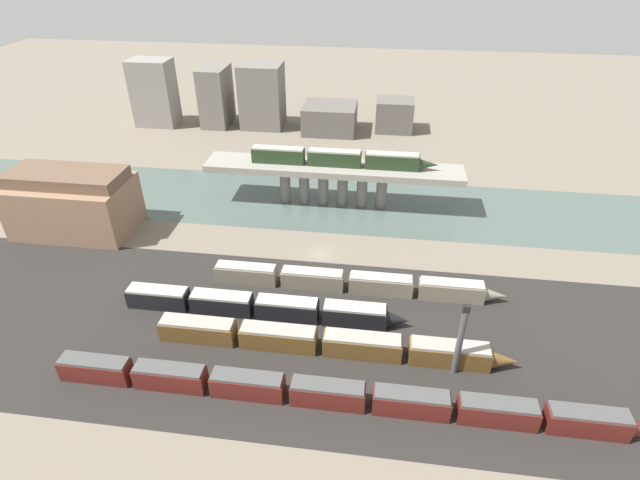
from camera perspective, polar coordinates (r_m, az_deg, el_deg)
ground_plane at (r=102.88m, az=0.07°, el=-1.61°), size 400.00×400.00×0.00m
railbed_yard at (r=84.33m, az=-2.13°, el=-10.73°), size 280.00×42.00×0.01m
river_water at (r=121.74m, az=1.45°, el=4.23°), size 320.00×27.80×0.01m
bridge at (r=118.20m, az=1.51°, el=7.58°), size 60.21×9.16×9.99m
train_on_bridge at (r=116.44m, az=2.33°, el=9.30°), size 43.07×2.62×3.74m
train_yard_near at (r=73.31m, az=1.94°, el=-17.25°), size 83.80×2.89×3.75m
train_yard_mid at (r=80.31m, az=1.17°, el=-11.63°), size 56.72×3.18×3.77m
train_yard_far at (r=87.34m, az=-6.63°, el=-7.57°), size 49.30×3.12×3.73m
train_yard_outer at (r=92.33m, az=3.88°, el=-4.86°), size 53.59×2.77×3.68m
warehouse_building at (r=120.66m, az=-26.39°, el=3.89°), size 24.81×14.61×13.94m
signal_tower at (r=76.86m, az=15.71°, el=-10.99°), size 1.00×0.94×12.98m
city_block_far_left at (r=178.43m, az=-18.42°, el=15.67°), size 13.19×9.08×21.16m
city_block_left at (r=173.88m, az=-11.80°, el=15.77°), size 8.40×13.21×18.74m
city_block_center at (r=169.31m, az=-6.64°, el=16.03°), size 13.37×11.32×20.18m
city_block_right at (r=165.87m, az=1.13°, el=13.78°), size 16.76×14.89×8.60m
city_block_far_right at (r=168.18m, az=8.51°, el=13.95°), size 11.80×10.25×9.96m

